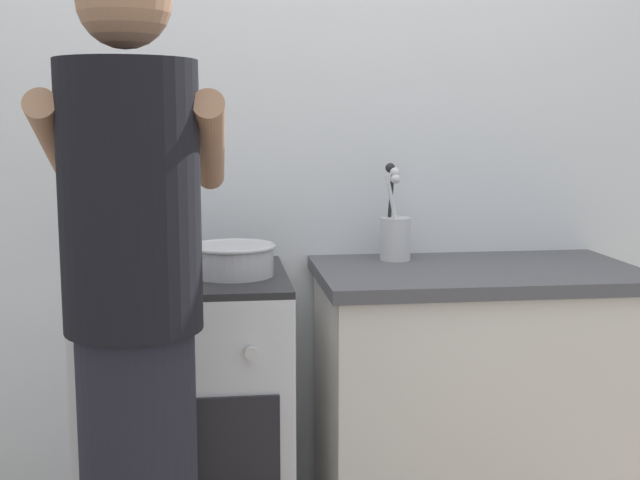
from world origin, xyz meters
name	(u,v)px	position (x,y,z in m)	size (l,w,h in m)	color
back_wall	(349,151)	(0.20, 0.50, 1.25)	(3.20, 0.10, 2.50)	silver
countertop	(474,406)	(0.55, 0.15, 0.45)	(1.00, 0.60, 0.90)	silver
stove_range	(189,420)	(-0.35, 0.15, 0.45)	(0.60, 0.62, 0.90)	silver
pot	(136,257)	(-0.49, 0.13, 0.96)	(0.28, 0.21, 0.12)	#B2B2B7
mixing_bowl	(233,258)	(-0.21, 0.11, 0.95)	(0.25, 0.25, 0.09)	#B7B7BC
utensil_crock	(395,233)	(0.32, 0.32, 0.99)	(0.10, 0.10, 0.32)	silver
person	(135,346)	(-0.44, -0.49, 0.86)	(0.41, 0.50, 1.70)	black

